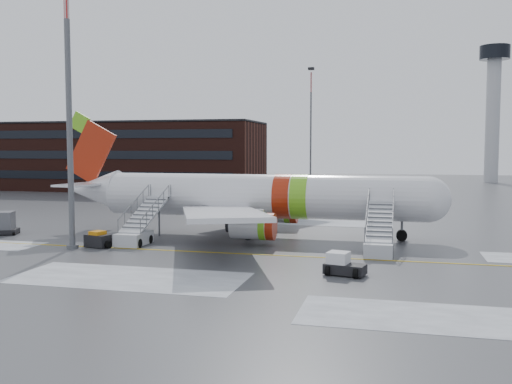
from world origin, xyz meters
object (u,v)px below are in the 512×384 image
(uld_container, at_px, (3,224))
(light_mast_near, at_px, (69,98))
(baggage_tractor, at_px, (98,240))
(airliner, at_px, (251,197))
(airstair_fwd, at_px, (379,240))
(airstair_aft, at_px, (138,231))
(pushback_tug, at_px, (343,265))

(uld_container, xyz_separation_m, light_mast_near, (9.99, -4.96, 10.48))
(uld_container, height_order, baggage_tractor, uld_container)
(airliner, xyz_separation_m, uld_container, (-21.62, -4.90, -2.47))
(airstair_fwd, distance_m, uld_container, 32.94)
(uld_container, bearing_deg, airliner, 12.77)
(airstair_aft, bearing_deg, light_mast_near, -139.48)
(airliner, relative_size, pushback_tug, 13.18)
(airliner, distance_m, light_mast_near, 17.22)
(baggage_tractor, distance_m, light_mast_near, 11.05)
(light_mast_near, bearing_deg, airstair_aft, 40.52)
(airstair_fwd, height_order, baggage_tractor, airstair_fwd)
(airstair_aft, bearing_deg, uld_container, 173.28)
(light_mast_near, bearing_deg, uld_container, 153.59)
(airstair_fwd, relative_size, airstair_aft, 1.00)
(pushback_tug, bearing_deg, airstair_fwd, 75.35)
(pushback_tug, bearing_deg, baggage_tractor, 165.02)
(airstair_fwd, relative_size, baggage_tractor, 3.01)
(airliner, distance_m, airstair_aft, 10.40)
(airliner, bearing_deg, light_mast_near, -139.71)
(airstair_fwd, distance_m, baggage_tractor, 21.47)
(airliner, relative_size, airstair_aft, 4.55)
(baggage_tractor, bearing_deg, pushback_tug, -14.98)
(light_mast_near, bearing_deg, airliner, 40.29)
(airliner, xyz_separation_m, airstair_fwd, (11.28, -6.54, -2.35))
(pushback_tug, relative_size, baggage_tractor, 1.04)
(pushback_tug, relative_size, light_mast_near, 0.12)
(airstair_fwd, bearing_deg, pushback_tug, -104.65)
(airstair_aft, distance_m, uld_container, 13.98)
(airliner, distance_m, uld_container, 22.31)
(pushback_tug, height_order, uld_container, uld_container)
(airliner, relative_size, light_mast_near, 1.60)
(airliner, xyz_separation_m, airstair_aft, (-7.74, -6.54, -2.35))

